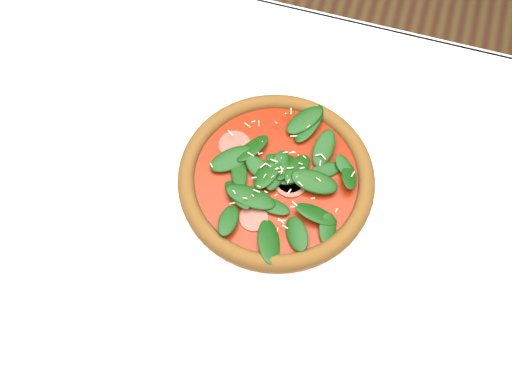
% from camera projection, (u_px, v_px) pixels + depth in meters
% --- Properties ---
extents(ground, '(6.00, 6.00, 0.00)m').
position_uv_depth(ground, '(255.00, 330.00, 1.49)').
color(ground, brown).
rests_on(ground, ground).
extents(dining_table, '(1.21, 0.81, 0.75)m').
position_uv_depth(dining_table, '(254.00, 242.00, 0.91)').
color(dining_table, white).
rests_on(dining_table, ground).
extents(plate, '(0.33, 0.33, 0.01)m').
position_uv_depth(plate, '(276.00, 182.00, 0.83)').
color(plate, white).
rests_on(plate, dining_table).
extents(pizza, '(0.37, 0.37, 0.04)m').
position_uv_depth(pizza, '(276.00, 176.00, 0.82)').
color(pizza, brown).
rests_on(pizza, plate).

